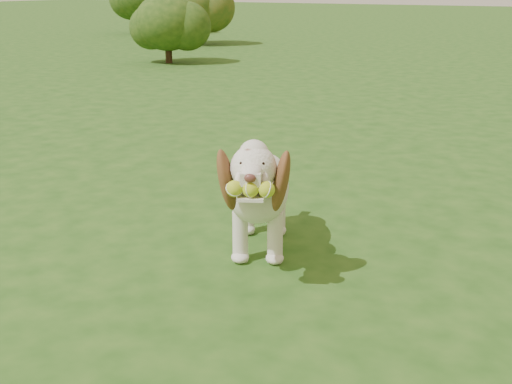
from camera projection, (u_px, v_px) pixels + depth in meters
The scene contains 4 objects.
ground at pixel (220, 222), 3.96m from camera, with size 80.00×80.00×0.00m, color #1E4814.
dog at pixel (259, 186), 3.40m from camera, with size 0.68×1.06×0.72m.
shrub_a at pixel (167, 22), 11.53m from camera, with size 1.19×1.19×1.23m.
shrub_e at pixel (191, 4), 14.93m from camera, with size 1.53×1.53×1.59m.
Camera 1 is at (1.97, -3.14, 1.41)m, focal length 45.00 mm.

